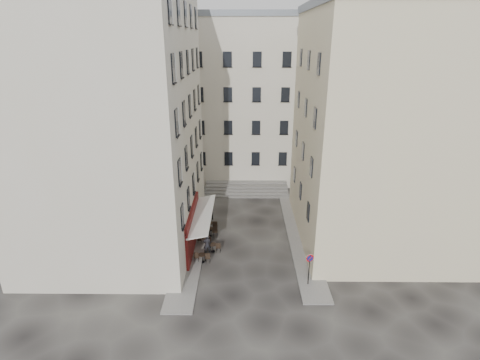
{
  "coord_description": "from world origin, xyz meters",
  "views": [
    {
      "loc": [
        -0.38,
        -25.59,
        16.11
      ],
      "look_at": [
        -0.64,
        4.0,
        4.77
      ],
      "focal_mm": 28.0,
      "sensor_mm": 36.0,
      "label": 1
    }
  ],
  "objects_px": {
    "bistro_table_b": "(213,247)",
    "no_parking_sign": "(310,264)",
    "bistro_table_a": "(202,257)",
    "pedestrian": "(207,244)"
  },
  "relations": [
    {
      "from": "no_parking_sign",
      "to": "pedestrian",
      "type": "bearing_deg",
      "value": 135.53
    },
    {
      "from": "no_parking_sign",
      "to": "bistro_table_a",
      "type": "bearing_deg",
      "value": 144.14
    },
    {
      "from": "bistro_table_a",
      "to": "pedestrian",
      "type": "relative_size",
      "value": 0.75
    },
    {
      "from": "no_parking_sign",
      "to": "bistro_table_a",
      "type": "distance_m",
      "value": 8.2
    },
    {
      "from": "no_parking_sign",
      "to": "pedestrian",
      "type": "distance_m",
      "value": 8.41
    },
    {
      "from": "bistro_table_b",
      "to": "no_parking_sign",
      "type": "bearing_deg",
      "value": -31.77
    },
    {
      "from": "bistro_table_a",
      "to": "bistro_table_b",
      "type": "height_order",
      "value": "bistro_table_a"
    },
    {
      "from": "no_parking_sign",
      "to": "pedestrian",
      "type": "xyz_separation_m",
      "value": [
        -7.34,
        4.01,
        -0.92
      ]
    },
    {
      "from": "bistro_table_a",
      "to": "bistro_table_b",
      "type": "relative_size",
      "value": 1.0
    },
    {
      "from": "bistro_table_a",
      "to": "no_parking_sign",
      "type": "bearing_deg",
      "value": -20.03
    }
  ]
}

